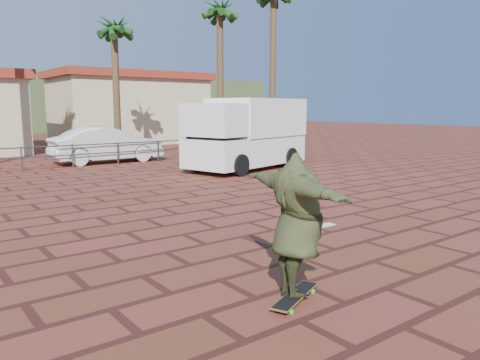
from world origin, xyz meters
The scene contains 12 objects.
ground centered at (0.00, 0.00, 0.00)m, with size 120.00×120.00×0.00m, color maroon.
paint_stripe centered at (0.70, -1.20, 0.00)m, with size 1.40×0.22×0.01m, color white.
guardrail centered at (0.00, 12.00, 0.68)m, with size 24.06×0.06×1.00m.
palm_center centered at (3.50, 15.50, 6.36)m, with size 2.40×2.40×7.75m.
palm_right centered at (9.00, 14.00, 7.58)m, with size 2.40×2.40×9.05m.
palm_far_right centered at (12.00, 13.00, 8.51)m, with size 2.40×2.40×10.05m.
building_east centered at (8.00, 24.00, 2.54)m, with size 10.60×6.60×5.00m.
longboard centered at (-2.17, -3.74, 0.09)m, with size 1.08×0.64×0.11m.
skateboarder centered at (-2.17, -3.74, 1.03)m, with size 2.28×0.62×1.85m, color #32391F.
campervan centered at (5.71, 7.33, 1.52)m, with size 5.98×3.67×2.89m.
car_white centered at (1.90, 13.00, 0.82)m, with size 1.74×5.00×1.65m, color silver.
street_sign centered at (11.00, 12.00, 1.54)m, with size 0.44×0.15×2.20m.
Camera 1 is at (-6.23, -7.90, 2.50)m, focal length 35.00 mm.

